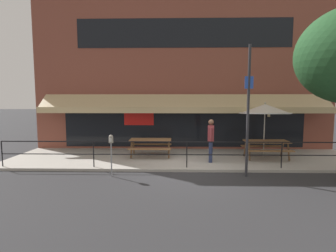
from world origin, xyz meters
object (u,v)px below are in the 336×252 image
object	(u,v)px
parking_meter_near	(111,143)
pedestrian_walking	(211,138)
patio_umbrella_centre	(265,109)
street_sign_pole	(248,110)
picnic_table_left	(151,143)
picnic_table_centre	(266,144)

from	to	relation	value
parking_meter_near	pedestrian_walking	bearing A→B (deg)	26.07
patio_umbrella_centre	street_sign_pole	xyz separation A→B (m)	(-1.45, -2.60, 0.06)
picnic_table_left	parking_meter_near	bearing A→B (deg)	-111.94
picnic_table_centre	street_sign_pole	world-z (taller)	street_sign_pole
patio_umbrella_centre	street_sign_pole	distance (m)	2.97
pedestrian_walking	street_sign_pole	bearing A→B (deg)	-59.03
pedestrian_walking	parking_meter_near	distance (m)	3.98
street_sign_pole	pedestrian_walking	bearing A→B (deg)	120.97
parking_meter_near	picnic_table_centre	bearing A→B (deg)	21.63
pedestrian_walking	picnic_table_centre	bearing A→B (deg)	14.58
patio_umbrella_centre	pedestrian_walking	xyz separation A→B (m)	(-2.43, -0.96, -1.12)
pedestrian_walking	parking_meter_near	world-z (taller)	pedestrian_walking
street_sign_pole	patio_umbrella_centre	bearing A→B (deg)	60.89
picnic_table_left	parking_meter_near	xyz separation A→B (m)	(-1.08, -2.69, 0.44)
patio_umbrella_centre	pedestrian_walking	distance (m)	2.84
pedestrian_walking	street_sign_pole	size ratio (longest dim) A/B	0.39
patio_umbrella_centre	parking_meter_near	xyz separation A→B (m)	(-6.00, -2.71, -1.03)
patio_umbrella_centre	street_sign_pole	size ratio (longest dim) A/B	0.54
patio_umbrella_centre	picnic_table_centre	bearing A→B (deg)	-90.00
picnic_table_left	street_sign_pole	bearing A→B (deg)	-36.58
picnic_table_centre	parking_meter_near	distance (m)	6.47
picnic_table_left	picnic_table_centre	size ratio (longest dim) A/B	1.00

